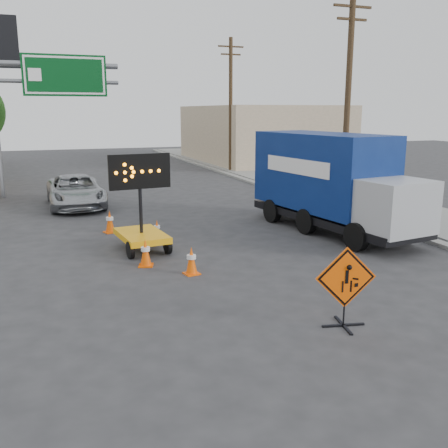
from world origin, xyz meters
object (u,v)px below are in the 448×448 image
construction_sign (345,285)px  box_truck (332,188)px  arrow_board (141,229)px  pickup_truck (76,191)px

construction_sign → box_truck: 8.29m
construction_sign → box_truck: (4.14, 7.14, 0.69)m
arrow_board → box_truck: (6.82, 0.23, 0.89)m
pickup_truck → arrow_board: bearing=-81.3°
arrow_board → box_truck: 6.88m
construction_sign → pickup_truck: bearing=116.8°
pickup_truck → box_truck: bearing=-45.0°
construction_sign → pickup_truck: (-4.03, 15.09, -0.16)m
arrow_board → box_truck: bearing=-4.1°
construction_sign → box_truck: size_ratio=0.22×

